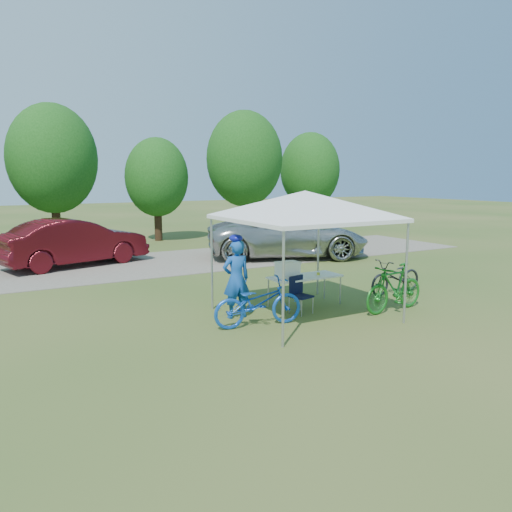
{
  "coord_description": "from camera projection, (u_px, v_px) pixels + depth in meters",
  "views": [
    {
      "loc": [
        -6.16,
        -8.71,
        3.02
      ],
      "look_at": [
        -0.06,
        2.0,
        1.05
      ],
      "focal_mm": 35.0,
      "sensor_mm": 36.0,
      "label": 1
    }
  ],
  "objects": [
    {
      "name": "folding_table",
      "position": [
        305.0,
        278.0,
        11.72
      ],
      "size": [
        1.73,
        0.72,
        0.71
      ],
      "color": "white",
      "rests_on": "ground"
    },
    {
      "name": "gravel_strip",
      "position": [
        174.0,
        262.0,
        17.82
      ],
      "size": [
        24.0,
        5.0,
        0.02
      ],
      "primitive_type": "cube",
      "color": "gray",
      "rests_on": "ground"
    },
    {
      "name": "cyclist",
      "position": [
        236.0,
        279.0,
        10.69
      ],
      "size": [
        0.64,
        0.45,
        1.7
      ],
      "primitive_type": "imported",
      "rotation": [
        0.0,
        0.0,
        3.08
      ],
      "color": "#1449A2",
      "rests_on": "ground"
    },
    {
      "name": "minivan",
      "position": [
        287.0,
        235.0,
        18.72
      ],
      "size": [
        6.58,
        4.86,
        1.66
      ],
      "primitive_type": "imported",
      "rotation": [
        0.0,
        0.0,
        1.17
      ],
      "color": "#AFB0AB",
      "rests_on": "gravel_strip"
    },
    {
      "name": "folding_chair",
      "position": [
        299.0,
        291.0,
        11.14
      ],
      "size": [
        0.5,
        0.52,
        0.83
      ],
      "rotation": [
        0.0,
        0.0,
        0.23
      ],
      "color": "black",
      "rests_on": "ground"
    },
    {
      "name": "bike_dark",
      "position": [
        396.0,
        276.0,
        12.93
      ],
      "size": [
        1.78,
        0.72,
        0.92
      ],
      "primitive_type": "imported",
      "rotation": [
        0.0,
        0.0,
        -1.51
      ],
      "color": "black",
      "rests_on": "ground"
    },
    {
      "name": "ground",
      "position": [
        303.0,
        316.0,
        10.96
      ],
      "size": [
        100.0,
        100.0,
        0.0
      ],
      "primitive_type": "plane",
      "color": "#2D5119",
      "rests_on": "ground"
    },
    {
      "name": "ice_cream_cup",
      "position": [
        318.0,
        274.0,
        11.84
      ],
      "size": [
        0.08,
        0.08,
        0.06
      ],
      "primitive_type": "cylinder",
      "color": "gold",
      "rests_on": "folding_table"
    },
    {
      "name": "cooler",
      "position": [
        288.0,
        270.0,
        11.44
      ],
      "size": [
        0.52,
        0.36,
        0.38
      ],
      "color": "white",
      "rests_on": "folding_table"
    },
    {
      "name": "bike_green",
      "position": [
        394.0,
        288.0,
        11.24
      ],
      "size": [
        1.84,
        0.67,
        1.09
      ],
      "primitive_type": "imported",
      "rotation": [
        0.0,
        0.0,
        -1.48
      ],
      "color": "#19731F",
      "rests_on": "ground"
    },
    {
      "name": "canopy",
      "position": [
        305.0,
        194.0,
        10.54
      ],
      "size": [
        4.53,
        4.53,
        3.0
      ],
      "color": "#A5A5AA",
      "rests_on": "ground"
    },
    {
      "name": "bike_blue",
      "position": [
        258.0,
        302.0,
        10.12
      ],
      "size": [
        1.96,
        0.92,
        0.99
      ],
      "primitive_type": "imported",
      "rotation": [
        0.0,
        0.0,
        1.43
      ],
      "color": "blue",
      "rests_on": "ground"
    },
    {
      "name": "sedan",
      "position": [
        74.0,
        242.0,
        16.92
      ],
      "size": [
        5.14,
        2.93,
        1.6
      ],
      "primitive_type": "imported",
      "rotation": [
        0.0,
        0.0,
        1.84
      ],
      "color": "#4C0C13",
      "rests_on": "gravel_strip"
    },
    {
      "name": "treeline",
      "position": [
        118.0,
        165.0,
        22.31
      ],
      "size": [
        24.89,
        4.28,
        6.3
      ],
      "color": "#382314",
      "rests_on": "ground"
    }
  ]
}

